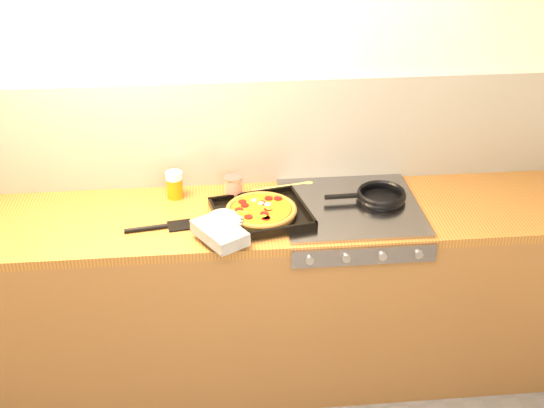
{
  "coord_description": "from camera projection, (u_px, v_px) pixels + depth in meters",
  "views": [
    {
      "loc": [
        -0.14,
        -1.47,
        2.4
      ],
      "look_at": [
        0.1,
        1.08,
        0.95
      ],
      "focal_mm": 45.0,
      "sensor_mm": 36.0,
      "label": 1
    }
  ],
  "objects": [
    {
      "name": "counter_run",
      "position": [
        251.0,
        295.0,
        3.2
      ],
      "size": [
        3.2,
        0.62,
        0.9
      ],
      "color": "brown",
      "rests_on": "ground"
    },
    {
      "name": "frying_pan",
      "position": [
        380.0,
        196.0,
        3.04
      ],
      "size": [
        0.37,
        0.23,
        0.04
      ],
      "color": "black",
      "rests_on": "stovetop"
    },
    {
      "name": "wooden_spoon",
      "position": [
        290.0,
        186.0,
        3.17
      ],
      "size": [
        0.3,
        0.08,
        0.02
      ],
      "color": "tan",
      "rests_on": "counter_run"
    },
    {
      "name": "black_spatula",
      "position": [
        160.0,
        227.0,
        2.86
      ],
      "size": [
        0.29,
        0.1,
        0.02
      ],
      "color": "black",
      "rests_on": "counter_run"
    },
    {
      "name": "pizza_on_tray",
      "position": [
        249.0,
        216.0,
        2.87
      ],
      "size": [
        0.53,
        0.53,
        0.07
      ],
      "color": "black",
      "rests_on": "stovetop"
    },
    {
      "name": "juice_glass",
      "position": [
        174.0,
        185.0,
        3.07
      ],
      "size": [
        0.09,
        0.09,
        0.13
      ],
      "color": "#C8720B",
      "rests_on": "counter_run"
    },
    {
      "name": "room_shell",
      "position": [
        244.0,
        134.0,
        3.1
      ],
      "size": [
        3.2,
        3.2,
        3.2
      ],
      "color": "white",
      "rests_on": "ground"
    },
    {
      "name": "stovetop",
      "position": [
        350.0,
        207.0,
        3.01
      ],
      "size": [
        0.6,
        0.56,
        0.02
      ],
      "primitive_type": "cube",
      "color": "gray",
      "rests_on": "counter_run"
    },
    {
      "name": "tomato_can",
      "position": [
        234.0,
        189.0,
        3.05
      ],
      "size": [
        0.09,
        0.09,
        0.12
      ],
      "color": "#A11B0C",
      "rests_on": "counter_run"
    }
  ]
}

